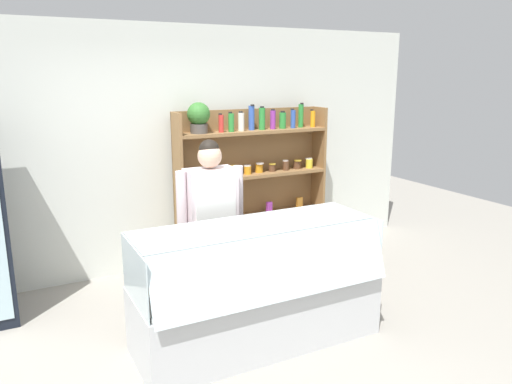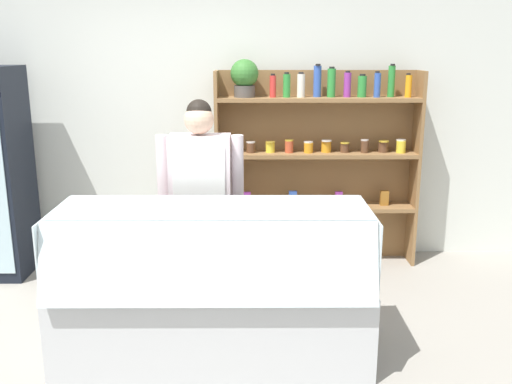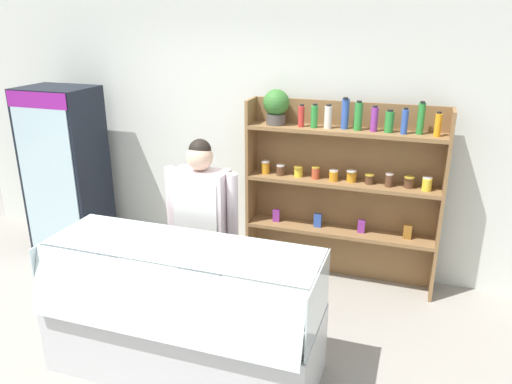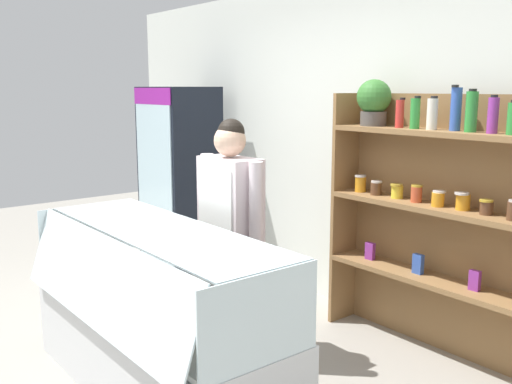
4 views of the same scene
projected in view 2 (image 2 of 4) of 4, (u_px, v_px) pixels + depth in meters
name	position (u px, v px, depth m)	size (l,w,h in m)	color
ground_plane	(180.00, 356.00, 3.77)	(12.00, 12.00, 0.00)	gray
back_wall	(202.00, 116.00, 5.39)	(6.80, 0.10, 2.70)	silver
shelving_unit	(310.00, 150.00, 5.22)	(1.84, 0.29, 1.88)	olive
deli_display_case	(213.00, 311.00, 3.71)	(1.99, 0.80, 1.01)	silver
shop_clerk	(201.00, 191.00, 4.17)	(0.63, 0.25, 1.62)	#383D51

